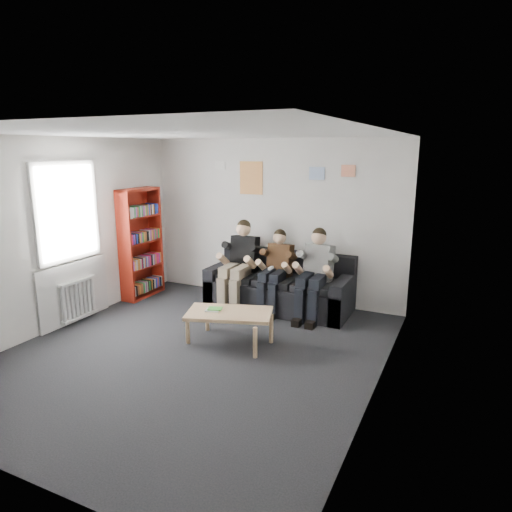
{
  "coord_description": "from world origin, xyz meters",
  "views": [
    {
      "loc": [
        3.01,
        -4.5,
        2.52
      ],
      "look_at": [
        0.25,
        1.3,
        1.02
      ],
      "focal_mm": 32.0,
      "sensor_mm": 36.0,
      "label": 1
    }
  ],
  "objects_px": {
    "sofa": "(280,288)",
    "person_middle": "(275,271)",
    "person_right": "(314,274)",
    "bookshelf": "(141,243)",
    "person_left": "(239,264)",
    "coffee_table": "(229,316)"
  },
  "relations": [
    {
      "from": "sofa",
      "to": "person_middle",
      "type": "bearing_deg",
      "value": -90.0
    },
    {
      "from": "person_right",
      "to": "bookshelf",
      "type": "bearing_deg",
      "value": -165.84
    },
    {
      "from": "person_middle",
      "to": "bookshelf",
      "type": "bearing_deg",
      "value": -171.14
    },
    {
      "from": "person_left",
      "to": "person_middle",
      "type": "distance_m",
      "value": 0.64
    },
    {
      "from": "sofa",
      "to": "person_right",
      "type": "bearing_deg",
      "value": -17.86
    },
    {
      "from": "sofa",
      "to": "person_middle",
      "type": "relative_size",
      "value": 1.77
    },
    {
      "from": "coffee_table",
      "to": "person_right",
      "type": "bearing_deg",
      "value": 63.26
    },
    {
      "from": "sofa",
      "to": "person_middle",
      "type": "distance_m",
      "value": 0.39
    },
    {
      "from": "person_left",
      "to": "sofa",
      "type": "bearing_deg",
      "value": 14.11
    },
    {
      "from": "coffee_table",
      "to": "person_left",
      "type": "xyz_separation_m",
      "value": [
        -0.58,
        1.39,
        0.31
      ]
    },
    {
      "from": "bookshelf",
      "to": "person_middle",
      "type": "relative_size",
      "value": 1.45
    },
    {
      "from": "sofa",
      "to": "person_right",
      "type": "relative_size",
      "value": 1.68
    },
    {
      "from": "sofa",
      "to": "person_middle",
      "type": "height_order",
      "value": "person_middle"
    },
    {
      "from": "sofa",
      "to": "bookshelf",
      "type": "relative_size",
      "value": 1.22
    },
    {
      "from": "sofa",
      "to": "bookshelf",
      "type": "distance_m",
      "value": 2.52
    },
    {
      "from": "coffee_table",
      "to": "person_left",
      "type": "distance_m",
      "value": 1.54
    },
    {
      "from": "person_middle",
      "to": "person_right",
      "type": "relative_size",
      "value": 0.95
    },
    {
      "from": "sofa",
      "to": "coffee_table",
      "type": "bearing_deg",
      "value": -92.15
    },
    {
      "from": "sofa",
      "to": "person_left",
      "type": "bearing_deg",
      "value": -161.96
    },
    {
      "from": "bookshelf",
      "to": "person_middle",
      "type": "bearing_deg",
      "value": 6.2
    },
    {
      "from": "person_left",
      "to": "person_right",
      "type": "xyz_separation_m",
      "value": [
        1.28,
        0.0,
        -0.01
      ]
    },
    {
      "from": "person_left",
      "to": "person_right",
      "type": "distance_m",
      "value": 1.28
    }
  ]
}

